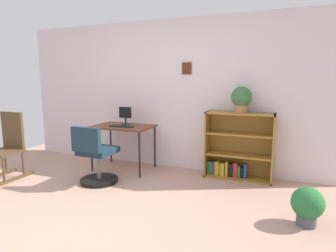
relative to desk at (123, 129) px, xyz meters
name	(u,v)px	position (x,y,z in m)	size (l,w,h in m)	color
ground_plane	(84,223)	(0.52, -1.68, -0.65)	(6.24, 6.24, 0.00)	tan
wall_back	(165,95)	(0.52, 0.47, 0.53)	(5.20, 0.12, 2.35)	silver
desk	(123,129)	(0.00, 0.00, 0.00)	(0.92, 0.62, 0.71)	brown
monitor	(125,115)	(-0.02, 0.10, 0.21)	(0.21, 0.14, 0.28)	#262628
keyboard	(121,126)	(0.04, -0.12, 0.07)	(0.38, 0.12, 0.02)	black
office_chair	(96,159)	(-0.03, -0.70, -0.30)	(0.52, 0.55, 0.82)	black
rocking_chair	(8,145)	(-1.36, -0.96, -0.17)	(0.42, 0.64, 0.96)	#4F3A21
bookshelf_low	(237,148)	(1.73, 0.28, -0.21)	(0.95, 0.30, 0.96)	olive
potted_plant_on_shelf	(241,98)	(1.77, 0.22, 0.52)	(0.29, 0.29, 0.37)	#9E6642
potted_plant_floor	(307,205)	(2.58, -0.90, -0.43)	(0.31, 0.31, 0.39)	#474C51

